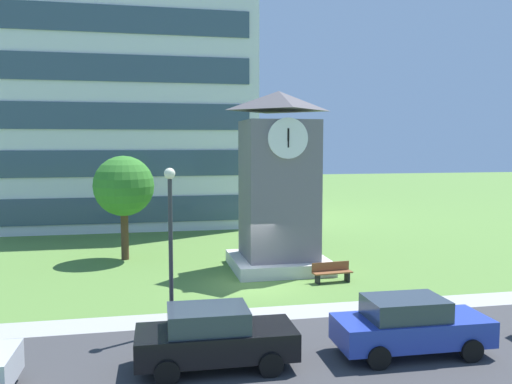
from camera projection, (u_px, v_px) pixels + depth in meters
ground_plane at (253, 285)px, 23.35m from camera, size 160.00×160.00×0.00m
street_asphalt at (311, 361)px, 15.14m from camera, size 120.00×7.20×0.01m
kerb_strip at (275, 313)px, 19.43m from camera, size 120.00×1.60×0.01m
office_building at (129, 80)px, 42.61m from camera, size 18.33×13.78×22.40m
clock_tower at (279, 192)px, 26.06m from camera, size 4.56×4.56×8.66m
park_bench at (332, 272)px, 23.77m from camera, size 1.84×0.66×0.88m
street_lamp at (170, 230)px, 17.25m from camera, size 0.36×0.36×5.38m
tree_streetside at (124, 187)px, 28.14m from camera, size 3.18×3.18×5.52m
parked_car_black at (214, 337)px, 14.69m from camera, size 4.40×2.06×1.69m
parked_car_blue at (410, 325)px, 15.63m from camera, size 4.52×2.02×1.69m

